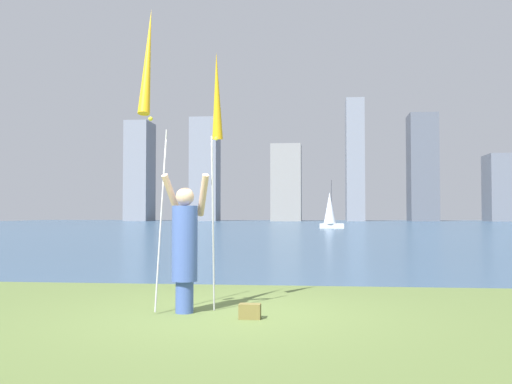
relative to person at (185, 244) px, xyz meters
name	(u,v)px	position (x,y,z in m)	size (l,w,h in m)	color
ground	(306,228)	(0.55, 50.95, -1.02)	(120.00, 138.00, 0.12)	#5B7038
person	(185,244)	(0.00, 0.00, 0.00)	(0.72, 0.53, 1.96)	#3F59A5
kite_flag_left	(148,67)	(-0.38, -0.57, 2.39)	(0.16, 1.23, 4.17)	#B2B2B7
kite_flag_right	(217,101)	(0.38, 0.41, 2.10)	(0.16, 0.58, 3.79)	#B2B2B7
bag	(250,311)	(0.97, -0.36, -0.87)	(0.29, 0.17, 0.20)	olive
sailboat_3	(330,211)	(2.88, 48.28, 0.67)	(2.34, 1.22, 4.64)	silver
skyline_tower_0	(140,171)	(-33.99, 105.71, 8.93)	(4.62, 6.82, 19.79)	gray
skyline_tower_1	(205,170)	(-20.71, 105.79, 9.19)	(5.33, 5.65, 20.32)	gray
skyline_tower_2	(286,183)	(-4.51, 104.71, 6.43)	(5.79, 5.19, 14.78)	gray
skyline_tower_3	(355,160)	(8.71, 106.31, 10.79)	(3.44, 6.19, 23.51)	gray
skyline_tower_4	(422,168)	(21.82, 108.15, 9.41)	(5.30, 6.45, 20.75)	#565B66
skyline_tower_5	(502,188)	(35.91, 105.52, 5.29)	(5.74, 6.83, 12.50)	slate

